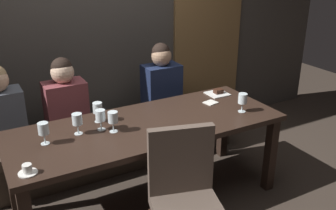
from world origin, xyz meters
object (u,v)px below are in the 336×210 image
at_px(wine_glass_end_right, 243,99).
at_px(wine_glass_far_right, 77,120).
at_px(diner_far_end, 161,82).
at_px(wine_glass_center_front, 43,130).
at_px(dining_table, 148,133).
at_px(dessert_plate, 218,93).
at_px(wine_glass_far_left, 100,116).
at_px(diner_bearded, 65,100).
at_px(espresso_cup, 27,170).
at_px(chair_near_side, 185,192).
at_px(wine_glass_near_left, 113,118).
at_px(banquette_bench, 118,144).
at_px(wine_glass_end_left, 98,109).
at_px(diner_redhead, 1,110).

height_order(wine_glass_end_right, wine_glass_far_right, same).
bearing_deg(diner_far_end, wine_glass_center_front, -153.38).
bearing_deg(dining_table, wine_glass_far_right, 170.78).
bearing_deg(dessert_plate, wine_glass_far_left, -170.92).
distance_m(diner_bearded, espresso_cup, 1.11).
xyz_separation_m(chair_near_side, dessert_plate, (0.97, 0.99, 0.20)).
distance_m(wine_glass_far_right, espresso_cup, 0.59).
height_order(diner_bearded, wine_glass_near_left, diner_bearded).
distance_m(wine_glass_far_right, dessert_plate, 1.43).
distance_m(dining_table, banquette_bench, 0.82).
bearing_deg(banquette_bench, dining_table, -90.00).
bearing_deg(wine_glass_end_left, wine_glass_center_front, -158.98).
height_order(diner_bearded, wine_glass_center_front, diner_bearded).
relative_size(banquette_bench, wine_glass_end_right, 15.24).
xyz_separation_m(banquette_bench, espresso_cup, (-0.97, -1.00, 0.54)).
xyz_separation_m(wine_glass_near_left, espresso_cup, (-0.68, -0.29, -0.09)).
xyz_separation_m(dining_table, wine_glass_near_left, (-0.29, -0.01, 0.20)).
bearing_deg(wine_glass_far_right, wine_glass_end_right, -11.02).
relative_size(diner_far_end, espresso_cup, 6.22).
relative_size(dining_table, chair_near_side, 2.24).
xyz_separation_m(diner_far_end, wine_glass_center_front, (-1.29, -0.64, 0.05)).
xyz_separation_m(diner_bearded, diner_far_end, (0.96, -0.00, 0.01)).
distance_m(wine_glass_center_front, wine_glass_far_right, 0.26).
height_order(wine_glass_near_left, wine_glass_far_left, same).
relative_size(diner_redhead, wine_glass_near_left, 4.44).
xyz_separation_m(diner_redhead, wine_glass_far_right, (0.46, -0.64, 0.06)).
xyz_separation_m(banquette_bench, wine_glass_far_right, (-0.54, -0.61, 0.62)).
distance_m(diner_redhead, diner_far_end, 1.49).
distance_m(diner_far_end, wine_glass_far_right, 1.19).
bearing_deg(dessert_plate, wine_glass_far_right, -172.64).
distance_m(wine_glass_center_front, wine_glass_end_right, 1.62).
height_order(diner_far_end, wine_glass_near_left, diner_far_end).
bearing_deg(banquette_bench, wine_glass_end_left, -124.68).
bearing_deg(diner_redhead, wine_glass_far_left, -45.68).
bearing_deg(espresso_cup, dessert_plate, 17.08).
relative_size(banquette_bench, diner_far_end, 3.35).
distance_m(diner_bearded, dessert_plate, 1.42).
relative_size(diner_redhead, diner_bearded, 1.00).
xyz_separation_m(diner_far_end, wine_glass_near_left, (-0.78, -0.70, 0.05)).
height_order(dining_table, wine_glass_far_left, wine_glass_far_left).
distance_m(wine_glass_end_left, espresso_cup, 0.83).
relative_size(chair_near_side, dessert_plate, 5.16).
bearing_deg(banquette_bench, wine_glass_center_front, -140.42).
bearing_deg(dessert_plate, dining_table, -162.97).
height_order(dining_table, wine_glass_end_left, wine_glass_end_left).
distance_m(dining_table, dessert_plate, 0.93).
relative_size(chair_near_side, espresso_cup, 8.17).
distance_m(chair_near_side, wine_glass_end_left, 1.02).
relative_size(banquette_bench, espresso_cup, 20.83).
bearing_deg(wine_glass_center_front, wine_glass_far_left, 3.43).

